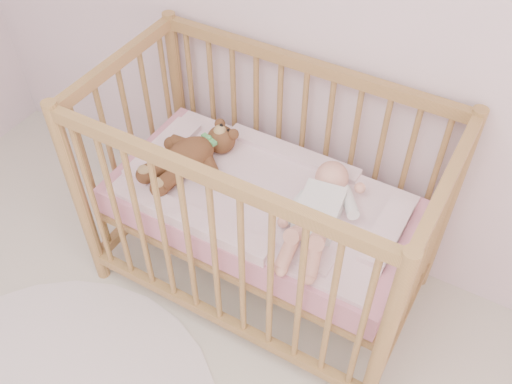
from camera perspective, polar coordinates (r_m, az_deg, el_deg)
The scene contains 5 objects.
crib at distance 2.30m, azimuth 0.62°, elevation -1.29°, with size 1.36×0.76×1.00m, color #B4824C, non-canonical shape.
mattress at distance 2.31m, azimuth 0.62°, elevation -1.54°, with size 1.22×0.62×0.13m, color pink.
blanket at distance 2.26m, azimuth 0.63°, elevation -0.26°, with size 1.10×0.58×0.06m, color #EDA3B4, non-canonical shape.
baby at distance 2.12m, azimuth 6.34°, elevation -1.65°, with size 0.28×0.59×0.14m, color white, non-canonical shape.
teddy_bear at distance 2.32m, azimuth -6.68°, elevation 3.79°, with size 0.34×0.48×0.13m, color brown, non-canonical shape.
Camera 1 is at (0.57, 0.24, 2.20)m, focal length 40.00 mm.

